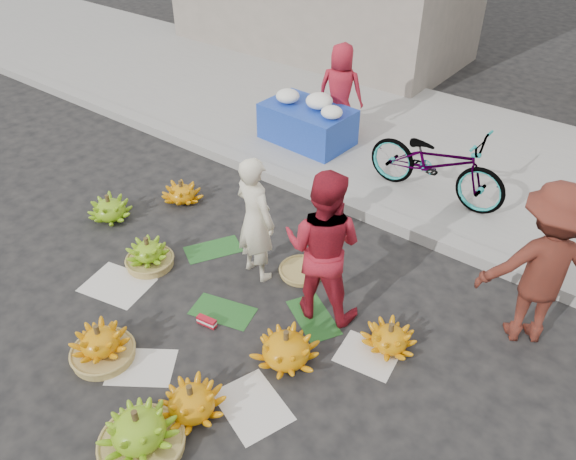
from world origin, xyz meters
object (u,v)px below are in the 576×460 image
Objects in this scene: vendor_cream at (255,219)px; flower_table at (308,122)px; bicycle at (437,163)px; banana_bunch_4 at (286,348)px; banana_bunch_0 at (149,254)px.

vendor_cream reaches higher than flower_table.
bicycle is (0.91, 2.49, -0.12)m from vendor_cream.
vendor_cream reaches higher than banana_bunch_4.
bicycle reaches higher than flower_table.
banana_bunch_0 is at bearing -82.72° from flower_table.
vendor_cream is 2.65m from bicycle.
flower_table is (-0.24, 3.41, 0.28)m from banana_bunch_0.
banana_bunch_4 is 0.37× the size of bicycle.
banana_bunch_4 is (2.10, -0.18, 0.02)m from banana_bunch_0.
bicycle is (-0.13, 3.31, 0.44)m from banana_bunch_4.
flower_table is 2.23m from bicycle.
banana_bunch_4 is 0.47× the size of vendor_cream.
flower_table is at bearing 83.44° from bicycle.
bicycle reaches higher than banana_bunch_0.
banana_bunch_0 is 3.43m from flower_table.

